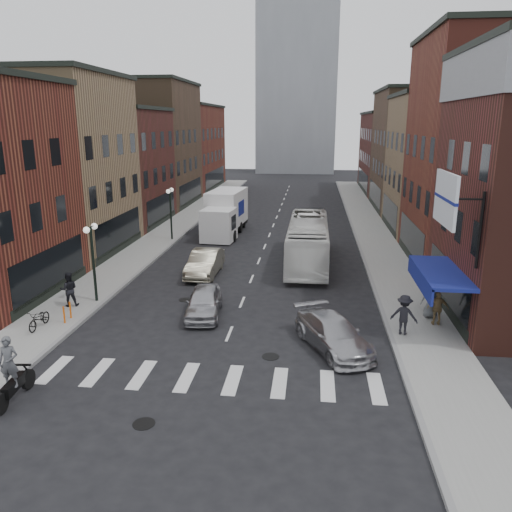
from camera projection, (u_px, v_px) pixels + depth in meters
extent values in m
plane|color=black|center=(225.00, 343.00, 20.99)|extent=(160.00, 160.00, 0.00)
cube|color=gray|center=(172.00, 229.00, 43.01)|extent=(3.00, 74.00, 0.15)
cube|color=gray|center=(373.00, 234.00, 41.13)|extent=(3.00, 74.00, 0.15)
cube|color=gray|center=(189.00, 230.00, 42.86)|extent=(0.20, 74.00, 0.16)
cube|color=gray|center=(355.00, 234.00, 41.32)|extent=(0.20, 74.00, 0.16)
cube|color=silver|center=(211.00, 379.00, 18.11)|extent=(12.00, 2.20, 0.01)
cube|color=black|center=(50.00, 269.00, 26.00)|extent=(0.08, 7.20, 2.20)
cube|color=#957752|center=(46.00, 167.00, 34.51)|extent=(10.00, 10.00, 12.00)
cube|color=black|center=(119.00, 231.00, 35.11)|extent=(0.08, 8.00, 2.20)
cube|color=black|center=(35.00, 73.00, 32.91)|extent=(10.30, 10.20, 0.30)
cube|color=#4B221B|center=(105.00, 169.00, 44.37)|extent=(10.00, 10.00, 10.00)
cube|color=black|center=(161.00, 207.00, 44.70)|extent=(0.08, 8.00, 2.20)
cube|color=black|center=(100.00, 108.00, 43.03)|extent=(10.30, 10.20, 0.30)
cube|color=#4E3A27|center=(145.00, 146.00, 54.53)|extent=(10.00, 12.00, 13.00)
cube|color=black|center=(191.00, 191.00, 55.25)|extent=(0.08, 9.60, 2.20)
cube|color=black|center=(141.00, 82.00, 52.80)|extent=(10.30, 12.20, 0.30)
cube|color=maroon|center=(179.00, 148.00, 68.22)|extent=(10.00, 16.00, 11.00)
cube|color=black|center=(215.00, 178.00, 68.68)|extent=(0.08, 12.80, 2.20)
cube|color=black|center=(177.00, 105.00, 66.75)|extent=(10.30, 16.20, 0.30)
cube|color=black|center=(448.00, 283.00, 23.78)|extent=(0.08, 7.20, 2.20)
cube|color=maroon|center=(501.00, 156.00, 30.94)|extent=(10.00, 10.00, 14.00)
cube|color=black|center=(411.00, 238.00, 32.89)|extent=(0.08, 8.00, 2.20)
cube|color=#957752|center=(455.00, 166.00, 40.92)|extent=(10.00, 10.00, 11.00)
cube|color=black|center=(390.00, 212.00, 42.49)|extent=(0.08, 8.00, 2.20)
cube|color=black|center=(462.00, 94.00, 39.45)|extent=(10.30, 10.20, 0.30)
cube|color=#4E3A27|center=(427.00, 152.00, 51.34)|extent=(10.00, 12.00, 12.00)
cube|color=black|center=(375.00, 194.00, 53.04)|extent=(0.08, 9.60, 2.20)
cube|color=black|center=(432.00, 89.00, 49.74)|extent=(10.30, 12.20, 0.30)
cube|color=#4B221B|center=(403.00, 154.00, 65.03)|extent=(10.00, 16.00, 10.00)
cube|color=black|center=(363.00, 179.00, 66.47)|extent=(0.08, 12.80, 2.20)
cube|color=black|center=(406.00, 113.00, 63.69)|extent=(10.30, 16.20, 0.30)
cube|color=navy|center=(440.00, 272.00, 21.68)|extent=(1.80, 5.00, 0.15)
cube|color=navy|center=(420.00, 279.00, 21.86)|extent=(0.10, 5.00, 0.70)
cylinder|color=black|center=(480.00, 231.00, 19.07)|extent=(0.12, 0.12, 3.00)
cylinder|color=black|center=(465.00, 199.00, 18.84)|extent=(1.40, 0.08, 0.08)
cube|color=silver|center=(446.00, 199.00, 18.92)|extent=(0.12, 3.00, 2.00)
cube|color=#9399A0|center=(299.00, 30.00, 89.30)|extent=(14.00, 14.00, 50.00)
cylinder|color=black|center=(94.00, 266.00, 25.12)|extent=(0.14, 0.14, 4.00)
cylinder|color=black|center=(90.00, 227.00, 24.60)|extent=(0.06, 0.90, 0.06)
sphere|color=white|center=(86.00, 230.00, 24.18)|extent=(0.32, 0.32, 0.32)
sphere|color=white|center=(94.00, 226.00, 25.05)|extent=(0.32, 0.32, 0.32)
cylinder|color=black|center=(171.00, 216.00, 38.55)|extent=(0.14, 0.14, 4.00)
cylinder|color=black|center=(170.00, 190.00, 38.03)|extent=(0.06, 0.90, 0.06)
sphere|color=white|center=(168.00, 191.00, 37.61)|extent=(0.32, 0.32, 0.32)
sphere|color=white|center=(171.00, 190.00, 38.48)|extent=(0.32, 0.32, 0.32)
cylinder|color=#D8590C|center=(64.00, 315.00, 22.64)|extent=(0.08, 0.08, 0.80)
cylinder|color=#D8590C|center=(70.00, 310.00, 23.22)|extent=(0.08, 0.08, 0.80)
cube|color=white|center=(219.00, 225.00, 38.44)|extent=(2.59, 2.77, 2.48)
cube|color=black|center=(219.00, 222.00, 38.38)|extent=(2.53, 1.59, 1.09)
cube|color=white|center=(227.00, 207.00, 41.86)|extent=(2.91, 5.35, 2.87)
cube|color=navy|center=(227.00, 207.00, 41.86)|extent=(2.68, 2.19, 1.19)
cube|color=black|center=(227.00, 227.00, 42.10)|extent=(2.73, 6.60, 0.35)
cylinder|color=black|center=(205.00, 235.00, 38.99)|extent=(0.28, 0.89, 0.89)
cylinder|color=black|center=(234.00, 236.00, 38.74)|extent=(0.28, 0.89, 0.89)
cylinder|color=black|center=(213.00, 227.00, 42.22)|extent=(0.28, 0.89, 0.89)
cylinder|color=black|center=(240.00, 227.00, 41.97)|extent=(0.28, 0.89, 0.89)
cylinder|color=black|center=(218.00, 222.00, 44.12)|extent=(0.28, 0.89, 0.89)
cylinder|color=black|center=(243.00, 223.00, 43.87)|extent=(0.28, 0.89, 0.89)
cylinder|color=black|center=(28.00, 379.00, 17.37)|extent=(0.15, 0.70, 0.70)
cylinder|color=black|center=(0.00, 404.00, 15.84)|extent=(0.15, 0.70, 0.70)
cube|color=black|center=(14.00, 385.00, 16.55)|extent=(0.41, 1.30, 0.37)
cube|color=black|center=(22.00, 365.00, 17.00)|extent=(0.59, 0.13, 0.06)
imported|color=#4F5155|center=(9.00, 362.00, 16.21)|extent=(0.68, 0.49, 1.76)
imported|color=white|center=(308.00, 241.00, 32.54)|extent=(2.54, 10.73, 2.99)
imported|color=#B2B2B7|center=(204.00, 302.00, 23.86)|extent=(2.02, 4.14, 1.36)
imported|color=#A7A188|center=(205.00, 263.00, 30.20)|extent=(1.65, 4.61, 1.51)
imported|color=#ADACB1|center=(333.00, 334.00, 20.32)|extent=(3.69, 4.96, 1.34)
imported|color=black|center=(39.00, 319.00, 22.11)|extent=(0.59, 1.63, 0.85)
imported|color=black|center=(69.00, 289.00, 24.66)|extent=(0.95, 0.76, 1.72)
imported|color=black|center=(404.00, 315.00, 21.35)|extent=(1.26, 0.90, 1.77)
imported|color=olive|center=(438.00, 308.00, 22.36)|extent=(0.95, 0.50, 1.59)
imported|color=#595D61|center=(431.00, 299.00, 23.22)|extent=(0.98, 0.73, 1.82)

